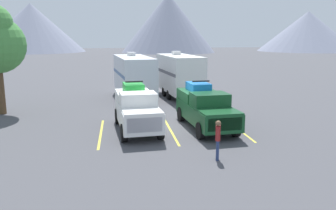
# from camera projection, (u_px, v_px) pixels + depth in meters

# --- Properties ---
(ground_plane) EXTENTS (240.00, 240.00, 0.00)m
(ground_plane) POSITION_uv_depth(u_px,v_px,m) (168.00, 126.00, 19.46)
(ground_plane) COLOR #47474C
(pickup_truck_a) EXTENTS (2.42, 5.36, 2.57)m
(pickup_truck_a) POSITION_uv_depth(u_px,v_px,m) (137.00, 109.00, 18.49)
(pickup_truck_a) COLOR white
(pickup_truck_a) RESTS_ON ground
(pickup_truck_b) EXTENTS (2.50, 5.62, 2.53)m
(pickup_truck_b) POSITION_uv_depth(u_px,v_px,m) (205.00, 107.00, 19.05)
(pickup_truck_b) COLOR #144723
(pickup_truck_b) RESTS_ON ground
(lot_stripe_a) EXTENTS (0.12, 5.50, 0.01)m
(lot_stripe_a) POSITION_uv_depth(u_px,v_px,m) (101.00, 133.00, 18.10)
(lot_stripe_a) COLOR gold
(lot_stripe_a) RESTS_ON ground
(lot_stripe_b) EXTENTS (0.12, 5.50, 0.01)m
(lot_stripe_b) POSITION_uv_depth(u_px,v_px,m) (171.00, 130.00, 18.62)
(lot_stripe_b) COLOR gold
(lot_stripe_b) RESTS_ON ground
(lot_stripe_c) EXTENTS (0.12, 5.50, 0.01)m
(lot_stripe_c) POSITION_uv_depth(u_px,v_px,m) (237.00, 128.00, 19.14)
(lot_stripe_c) COLOR gold
(lot_stripe_c) RESTS_ON ground
(camper_trailer_a) EXTENTS (3.18, 8.42, 3.69)m
(camper_trailer_a) POSITION_uv_depth(u_px,v_px,m) (134.00, 75.00, 27.41)
(camper_trailer_a) COLOR silver
(camper_trailer_a) RESTS_ON ground
(camper_trailer_b) EXTENTS (3.10, 7.64, 3.74)m
(camper_trailer_b) POSITION_uv_depth(u_px,v_px,m) (179.00, 74.00, 28.08)
(camper_trailer_b) COLOR white
(camper_trailer_b) RESTS_ON ground
(person_a) EXTENTS (0.26, 0.35, 1.67)m
(person_a) POSITION_uv_depth(u_px,v_px,m) (218.00, 137.00, 14.04)
(person_a) COLOR navy
(person_a) RESTS_ON ground
(mountain_ridge) EXTENTS (128.31, 37.30, 16.97)m
(mountain_ridge) POSITION_uv_depth(u_px,v_px,m) (123.00, 28.00, 102.50)
(mountain_ridge) COLOR gray
(mountain_ridge) RESTS_ON ground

